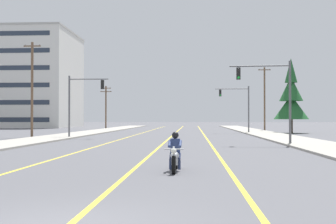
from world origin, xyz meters
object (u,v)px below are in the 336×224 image
at_px(motorcycle_with_rider, 175,155).
at_px(apartment_building_far_left_block, 21,80).
at_px(utility_pole_right_far, 265,98).
at_px(utility_pole_left_far, 106,106).
at_px(traffic_signal_mid_right, 239,102).
at_px(conifer_tree_right_verge_far, 291,99).
at_px(traffic_signal_near_right, 272,90).
at_px(traffic_signal_near_left, 80,97).
at_px(utility_pole_left_near, 32,88).

bearing_deg(motorcycle_with_rider, apartment_building_far_left_block, 116.85).
xyz_separation_m(utility_pole_right_far, utility_pole_left_far, (-27.59, 10.77, -0.86)).
relative_size(traffic_signal_mid_right, conifer_tree_right_verge_far, 0.63).
bearing_deg(conifer_tree_right_verge_far, utility_pole_right_far, 98.09).
bearing_deg(conifer_tree_right_verge_far, apartment_building_far_left_block, 147.10).
bearing_deg(utility_pole_left_far, traffic_signal_near_right, -64.25).
bearing_deg(conifer_tree_right_verge_far, motorcycle_with_rider, -108.88).
bearing_deg(traffic_signal_near_left, conifer_tree_right_verge_far, 31.21).
xyz_separation_m(traffic_signal_mid_right, utility_pole_left_near, (-22.84, -12.85, 1.06)).
bearing_deg(traffic_signal_near_right, utility_pole_left_near, 153.57).
bearing_deg(traffic_signal_near_right, utility_pole_right_far, 81.16).
bearing_deg(utility_pole_right_far, apartment_building_far_left_block, 156.15).
distance_m(utility_pole_right_far, conifer_tree_right_verge_far, 11.09).
relative_size(utility_pole_left_near, conifer_tree_right_verge_far, 1.00).
height_order(conifer_tree_right_verge_far, apartment_building_far_left_block, apartment_building_far_left_block).
xyz_separation_m(utility_pole_left_far, conifer_tree_right_verge_far, (29.15, -21.73, 0.18)).
relative_size(utility_pole_left_near, apartment_building_far_left_block, 0.43).
bearing_deg(traffic_signal_near_right, apartment_building_far_left_block, 127.29).
distance_m(traffic_signal_mid_right, apartment_building_far_left_block, 54.49).
height_order(motorcycle_with_rider, traffic_signal_near_right, traffic_signal_near_right).
distance_m(traffic_signal_near_right, utility_pole_left_near, 25.27).
distance_m(traffic_signal_near_left, utility_pole_left_far, 36.67).
distance_m(traffic_signal_near_right, conifer_tree_right_verge_far, 25.16).
bearing_deg(conifer_tree_right_verge_far, traffic_signal_mid_right, -179.41).
bearing_deg(utility_pole_left_far, utility_pole_right_far, -21.33).
xyz_separation_m(traffic_signal_near_left, apartment_building_far_left_block, (-26.03, 46.99, 6.24)).
bearing_deg(motorcycle_with_rider, traffic_signal_mid_right, 80.27).
height_order(traffic_signal_near_left, traffic_signal_mid_right, same).
height_order(traffic_signal_near_right, traffic_signal_mid_right, same).
bearing_deg(utility_pole_left_far, conifer_tree_right_verge_far, -36.70).
bearing_deg(utility_pole_right_far, motorcycle_with_rider, -103.35).
height_order(utility_pole_right_far, apartment_building_far_left_block, apartment_building_far_left_block).
height_order(utility_pole_left_near, utility_pole_right_far, utility_pole_right_far).
relative_size(utility_pole_right_far, conifer_tree_right_verge_far, 1.01).
height_order(traffic_signal_mid_right, utility_pole_right_far, utility_pole_right_far).
relative_size(traffic_signal_mid_right, utility_pole_left_near, 0.63).
xyz_separation_m(utility_pole_left_far, apartment_building_far_left_block, (-20.94, 10.68, 5.94)).
bearing_deg(utility_pole_right_far, utility_pole_left_near, -139.62).
bearing_deg(apartment_building_far_left_block, utility_pole_right_far, -23.85).
bearing_deg(traffic_signal_near_right, motorcycle_with_rider, -112.88).
bearing_deg(conifer_tree_right_verge_far, utility_pole_left_near, -156.44).
relative_size(traffic_signal_near_right, utility_pole_left_near, 0.63).
distance_m(utility_pole_left_near, conifer_tree_right_verge_far, 32.33).
bearing_deg(traffic_signal_near_right, traffic_signal_mid_right, 89.44).
bearing_deg(traffic_signal_near_left, traffic_signal_mid_right, 40.02).
relative_size(motorcycle_with_rider, utility_pole_left_near, 0.22).
xyz_separation_m(motorcycle_with_rider, traffic_signal_mid_right, (6.80, 39.65, 3.49)).
bearing_deg(utility_pole_left_far, apartment_building_far_left_block, 152.98).
relative_size(motorcycle_with_rider, traffic_signal_mid_right, 0.35).
height_order(traffic_signal_near_right, utility_pole_left_far, utility_pole_left_far).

